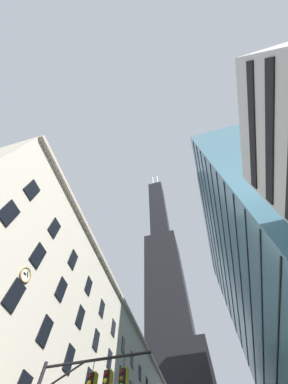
{
  "coord_description": "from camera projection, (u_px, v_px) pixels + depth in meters",
  "views": [
    {
      "loc": [
        2.7,
        -8.64,
        1.53
      ],
      "look_at": [
        -2.57,
        10.47,
        38.69
      ],
      "focal_mm": 20.03,
      "sensor_mm": 36.0,
      "label": 1
    }
  ],
  "objects": [
    {
      "name": "glass_office_midrise",
      "position": [
        276.0,
        290.0,
        42.1
      ],
      "size": [
        14.22,
        51.25,
        59.24
      ],
      "color": "teal",
      "rests_on": "ground"
    },
    {
      "name": "dark_skyscraper",
      "position": [
        169.0,
        311.0,
        105.42
      ],
      "size": [
        28.8,
        28.8,
        229.05
      ],
      "color": "black",
      "rests_on": "ground"
    }
  ]
}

